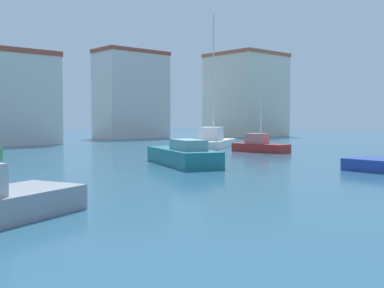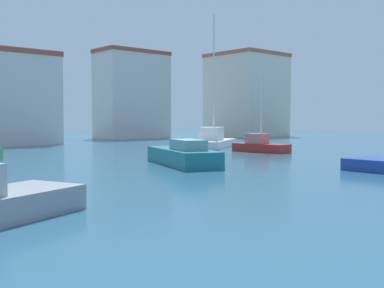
# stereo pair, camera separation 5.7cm
# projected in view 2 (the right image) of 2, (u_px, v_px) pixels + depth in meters

# --- Properties ---
(water) EXTENTS (160.00, 160.00, 0.00)m
(water) POSITION_uv_depth(u_px,v_px,m) (85.00, 163.00, 26.93)
(water) COLOR #285670
(water) RESTS_ON ground
(sailboat_white_distant_east) EXTENTS (8.36, 6.67, 11.80)m
(sailboat_white_distant_east) POSITION_uv_depth(u_px,v_px,m) (213.00, 140.00, 42.31)
(sailboat_white_distant_east) COLOR white
(sailboat_white_distant_east) RESTS_ON water
(motorboat_teal_far_left) EXTENTS (4.28, 6.91, 1.43)m
(motorboat_teal_far_left) POSITION_uv_depth(u_px,v_px,m) (183.00, 155.00, 25.86)
(motorboat_teal_far_left) COLOR #1E707A
(motorboat_teal_far_left) RESTS_ON water
(sailboat_red_mid_harbor) EXTENTS (1.86, 4.56, 5.73)m
(sailboat_red_mid_harbor) POSITION_uv_depth(u_px,v_px,m) (260.00, 145.00, 36.11)
(sailboat_red_mid_harbor) COLOR #B22823
(sailboat_red_mid_harbor) RESTS_ON water
(warehouse_block) EXTENTS (8.05, 5.20, 9.18)m
(warehouse_block) POSITION_uv_depth(u_px,v_px,m) (14.00, 98.00, 46.23)
(warehouse_block) COLOR beige
(warehouse_block) RESTS_ON ground
(waterfront_apartments) EXTENTS (9.36, 5.20, 11.57)m
(waterfront_apartments) POSITION_uv_depth(u_px,v_px,m) (132.00, 95.00, 62.87)
(waterfront_apartments) COLOR beige
(waterfront_apartments) RESTS_ON ground
(harbor_office) EXTENTS (9.31, 9.47, 12.19)m
(harbor_office) POSITION_uv_depth(u_px,v_px,m) (246.00, 95.00, 70.40)
(harbor_office) COLOR beige
(harbor_office) RESTS_ON ground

